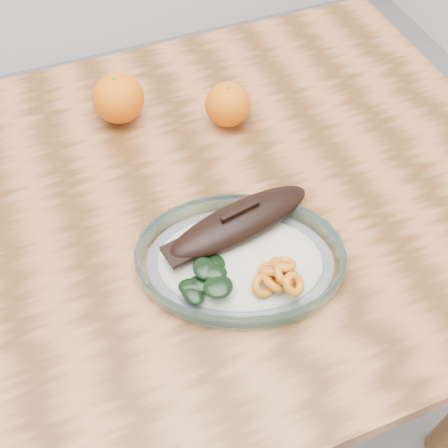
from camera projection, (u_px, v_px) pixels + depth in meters
The scene contains 5 objects.
ground at pixel (180, 398), 1.43m from camera, with size 3.00×3.00×0.00m, color slate.
dining_table at pixel (155, 250), 0.91m from camera, with size 1.20×0.80×0.75m.
plated_meal at pixel (240, 256), 0.76m from camera, with size 0.67×0.67×0.08m.
orange_left at pixel (118, 98), 0.93m from camera, with size 0.09×0.09×0.09m, color orange.
orange_right at pixel (228, 105), 0.93m from camera, with size 0.08×0.08×0.08m, color orange.
Camera 1 is at (-0.09, -0.53, 1.40)m, focal length 45.00 mm.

